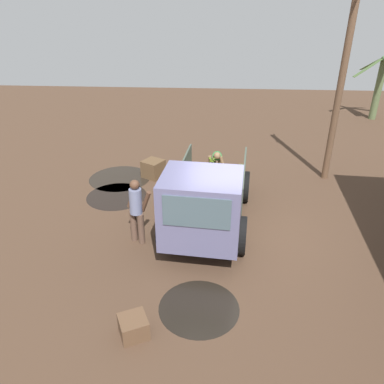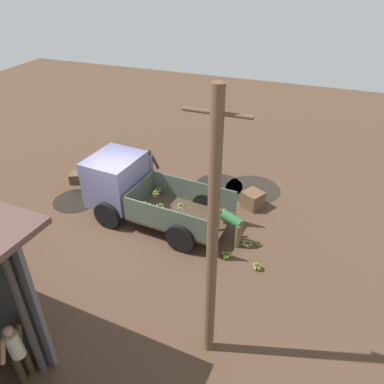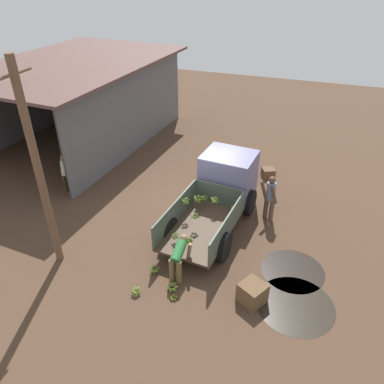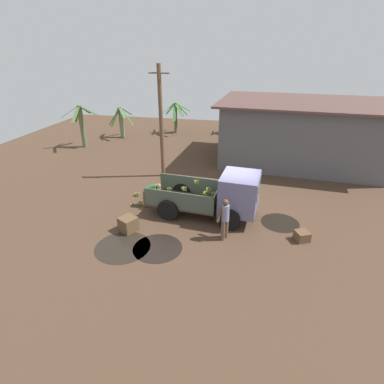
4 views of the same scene
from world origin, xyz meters
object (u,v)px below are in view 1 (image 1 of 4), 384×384
(cargo_truck, at_px, (204,204))
(banana_bunch_on_ground_2, at_px, (212,169))
(banana_bunch_on_ground_0, at_px, (241,166))
(banana_bunch_on_ground_3, at_px, (238,177))
(banana_bunch_on_ground_1, at_px, (216,172))
(person_worker_loading, at_px, (217,161))
(utility_pole, at_px, (340,87))
(person_foreground_visitor, at_px, (136,208))
(wooden_crate_0, at_px, (153,169))
(wooden_crate_1, at_px, (133,327))

(cargo_truck, relative_size, banana_bunch_on_ground_2, 23.64)
(cargo_truck, height_order, banana_bunch_on_ground_0, cargo_truck)
(banana_bunch_on_ground_3, bearing_deg, banana_bunch_on_ground_1, -121.24)
(person_worker_loading, bearing_deg, cargo_truck, -3.90)
(utility_pole, bearing_deg, banana_bunch_on_ground_0, -100.12)
(person_worker_loading, relative_size, banana_bunch_on_ground_2, 5.82)
(person_foreground_visitor, bearing_deg, banana_bunch_on_ground_2, 5.11)
(banana_bunch_on_ground_2, height_order, wooden_crate_0, wooden_crate_0)
(cargo_truck, relative_size, utility_pole, 0.80)
(banana_bunch_on_ground_2, distance_m, wooden_crate_1, 7.46)
(cargo_truck, height_order, wooden_crate_1, cargo_truck)
(banana_bunch_on_ground_3, bearing_deg, person_worker_loading, -81.69)
(cargo_truck, bearing_deg, person_foreground_visitor, -82.17)
(person_worker_loading, height_order, banana_bunch_on_ground_1, person_worker_loading)
(cargo_truck, distance_m, person_foreground_visitor, 1.62)
(banana_bunch_on_ground_2, xyz_separation_m, banana_bunch_on_ground_3, (0.75, 0.88, 0.06))
(person_worker_loading, bearing_deg, wooden_crate_0, -95.08)
(utility_pole, xyz_separation_m, banana_bunch_on_ground_0, (-0.50, -2.80, -2.91))
(person_worker_loading, bearing_deg, banana_bunch_on_ground_0, 141.39)
(person_worker_loading, height_order, banana_bunch_on_ground_3, person_worker_loading)
(cargo_truck, height_order, person_foreground_visitor, cargo_truck)
(banana_bunch_on_ground_2, xyz_separation_m, wooden_crate_1, (7.36, -1.24, 0.12))
(utility_pole, bearing_deg, banana_bunch_on_ground_1, -90.23)
(banana_bunch_on_ground_0, bearing_deg, wooden_crate_0, -74.77)
(banana_bunch_on_ground_2, bearing_deg, person_worker_loading, 11.14)
(utility_pole, bearing_deg, person_foreground_visitor, -53.40)
(person_foreground_visitor, bearing_deg, wooden_crate_0, 30.02)
(person_foreground_visitor, relative_size, wooden_crate_0, 2.72)
(banana_bunch_on_ground_0, relative_size, wooden_crate_0, 0.43)
(banana_bunch_on_ground_1, bearing_deg, banana_bunch_on_ground_3, 58.76)
(cargo_truck, relative_size, person_foreground_visitor, 2.85)
(banana_bunch_on_ground_1, bearing_deg, banana_bunch_on_ground_2, -153.61)
(banana_bunch_on_ground_2, relative_size, wooden_crate_0, 0.33)
(person_worker_loading, height_order, wooden_crate_0, person_worker_loading)
(person_foreground_visitor, distance_m, person_worker_loading, 4.06)
(banana_bunch_on_ground_2, relative_size, banana_bunch_on_ground_3, 0.71)
(cargo_truck, xyz_separation_m, person_worker_loading, (-3.51, 0.28, -0.34))
(person_worker_loading, distance_m, wooden_crate_0, 2.19)
(wooden_crate_0, height_order, wooden_crate_1, wooden_crate_0)
(utility_pole, height_order, wooden_crate_1, utility_pole)
(cargo_truck, bearing_deg, banana_bunch_on_ground_0, 171.27)
(person_foreground_visitor, distance_m, banana_bunch_on_ground_2, 4.84)
(cargo_truck, height_order, person_worker_loading, cargo_truck)
(utility_pole, relative_size, banana_bunch_on_ground_0, 22.25)
(person_foreground_visitor, distance_m, wooden_crate_0, 3.86)
(cargo_truck, height_order, banana_bunch_on_ground_3, cargo_truck)
(wooden_crate_1, bearing_deg, cargo_truck, 159.34)
(person_worker_loading, bearing_deg, person_foreground_visitor, -27.16)
(banana_bunch_on_ground_3, xyz_separation_m, wooden_crate_0, (-0.11, -2.85, 0.16))
(banana_bunch_on_ground_0, xyz_separation_m, banana_bunch_on_ground_1, (0.49, -0.86, -0.02))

